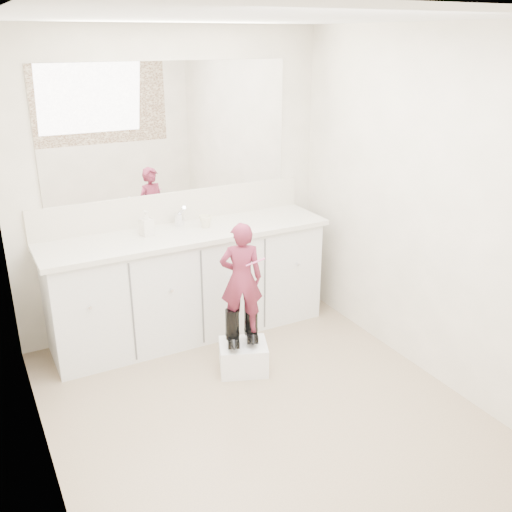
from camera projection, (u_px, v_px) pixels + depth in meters
floor at (261, 410)px, 3.77m from camera, size 3.00×3.00×0.00m
ceiling at (262, 17)px, 2.90m from camera, size 3.00×3.00×0.00m
wall_back at (172, 184)px, 4.57m from camera, size 2.60×0.00×2.60m
wall_front at (455, 359)px, 2.10m from camera, size 2.60×0.00×2.60m
wall_left at (26, 281)px, 2.76m from camera, size 0.00×3.00×3.00m
wall_right at (428, 210)px, 3.90m from camera, size 0.00×3.00×3.00m
vanity_cabinet at (189, 285)px, 4.62m from camera, size 2.20×0.55×0.85m
countertop at (187, 234)px, 4.45m from camera, size 2.28×0.58×0.04m
backsplash at (174, 207)px, 4.62m from camera, size 2.28×0.03×0.25m
mirror at (170, 129)px, 4.40m from camera, size 2.00×0.02×1.00m
dot_panel at (470, 244)px, 1.94m from camera, size 2.00×0.01×1.20m
faucet at (179, 219)px, 4.56m from camera, size 0.08×0.08×0.10m
cup at (206, 221)px, 4.52m from camera, size 0.13×0.13×0.10m
soap_bottle at (146, 223)px, 4.32m from camera, size 0.10×0.11×0.19m
step_stool at (243, 357)px, 4.18m from camera, size 0.42×0.39×0.22m
boot_left at (232, 328)px, 4.08m from camera, size 0.17×0.22×0.29m
boot_right at (251, 323)px, 4.14m from camera, size 0.17×0.22×0.29m
toddler at (241, 279)px, 3.98m from camera, size 0.35×0.29×0.82m
toothbrush at (255, 262)px, 3.89m from camera, size 0.13×0.06×0.06m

